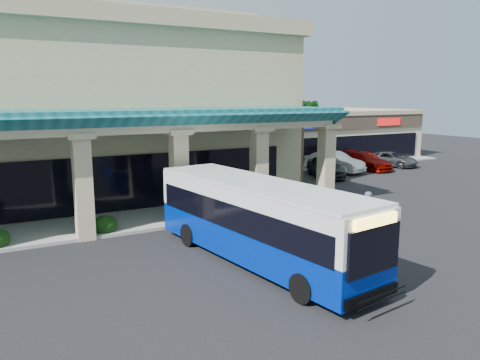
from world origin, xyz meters
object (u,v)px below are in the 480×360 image
pedestrian (368,211)px  car_gray (391,159)px  car_silver (325,167)px  transit_bus (258,223)px  car_red (366,161)px  car_white (334,162)px

pedestrian → car_gray: (16.67, 14.43, -0.30)m
pedestrian → car_silver: 14.85m
transit_bus → car_silver: transit_bus is taller
transit_bus → car_red: transit_bus is taller
car_gray → transit_bus: bearing=-165.4°
car_white → car_red: (3.28, -0.27, -0.10)m
car_white → car_red: bearing=-18.7°
car_gray → car_white: bearing=160.7°
pedestrian → car_silver: (7.70, 12.70, -0.13)m
car_silver → car_white: size_ratio=0.94×
car_white → pedestrian: bearing=-138.8°
car_white → car_gray: (6.61, -0.02, -0.20)m
pedestrian → car_silver: pedestrian is taller
pedestrian → car_red: size_ratio=0.37×
transit_bus → car_gray: transit_bus is taller
pedestrian → car_white: (10.06, 14.45, -0.10)m
pedestrian → car_white: 17.61m
pedestrian → car_white: bearing=-22.7°
car_white → car_gray: 6.61m
car_silver → car_red: (5.64, 1.48, -0.08)m
car_white → transit_bus: bearing=-151.1°
transit_bus → car_silver: 19.98m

